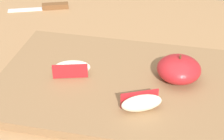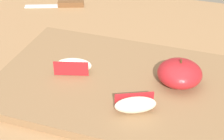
{
  "view_description": "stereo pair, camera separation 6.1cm",
  "coord_description": "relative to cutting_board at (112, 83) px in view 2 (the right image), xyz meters",
  "views": [
    {
      "loc": [
        0.19,
        -0.61,
        1.16
      ],
      "look_at": [
        0.08,
        -0.08,
        0.8
      ],
      "focal_mm": 57.35,
      "sensor_mm": 36.0,
      "label": 1
    },
    {
      "loc": [
        0.25,
        -0.59,
        1.16
      ],
      "look_at": [
        0.08,
        -0.08,
        0.8
      ],
      "focal_mm": 57.35,
      "sensor_mm": 36.0,
      "label": 2
    }
  ],
  "objects": [
    {
      "name": "apple_half_skin_up",
      "position": [
        0.12,
        0.03,
        0.03
      ],
      "size": [
        0.08,
        0.08,
        0.05
      ],
      "color": "#B21E23",
      "rests_on": "cutting_board"
    },
    {
      "name": "cutting_board",
      "position": [
        0.0,
        0.0,
        0.0
      ],
      "size": [
        0.42,
        0.31,
        0.02
      ],
      "color": "olive",
      "rests_on": "dining_table"
    },
    {
      "name": "apple_wedge_back",
      "position": [
        -0.08,
        -0.0,
        0.02
      ],
      "size": [
        0.07,
        0.04,
        0.03
      ],
      "color": "#F4EACC",
      "rests_on": "cutting_board"
    },
    {
      "name": "apple_wedge_near_knife",
      "position": [
        0.07,
        -0.08,
        0.02
      ],
      "size": [
        0.07,
        0.05,
        0.03
      ],
      "color": "#F4EACC",
      "rests_on": "cutting_board"
    },
    {
      "name": "paring_knife",
      "position": [
        -0.24,
        0.31,
        -0.0
      ],
      "size": [
        0.16,
        0.07,
        0.01
      ],
      "color": "silver",
      "rests_on": "dining_table"
    },
    {
      "name": "dining_table",
      "position": [
        -0.08,
        0.08,
        -0.13
      ],
      "size": [
        1.12,
        0.77,
        0.77
      ],
      "color": "#9E754C",
      "rests_on": "ground_plane"
    }
  ]
}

